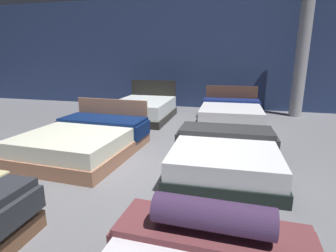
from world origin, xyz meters
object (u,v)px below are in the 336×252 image
Objects in this scene: bed_4 at (143,110)px; support_pillar at (302,53)px; bed_5 at (231,114)px; bed_2 at (86,140)px; bed_3 at (225,155)px.

support_pillar is (4.07, 1.47, 1.49)m from bed_4.
bed_4 reaches higher than bed_5.
bed_3 is at bearing 0.43° from bed_2.
bed_5 is at bearing 88.32° from bed_3.
bed_4 is at bearing 127.09° from bed_3.
support_pillar reaches higher than bed_5.
bed_5 is at bearing 1.26° from bed_4.
support_pillar is (1.76, 4.33, 1.53)m from bed_3.
bed_2 is 0.62× the size of support_pillar.
bed_3 is 4.92m from support_pillar.
bed_4 reaches higher than bed_2.
bed_3 is 3.67m from bed_4.
bed_3 is 0.98× the size of bed_4.
bed_5 is (2.37, 2.85, 0.00)m from bed_2.
bed_3 is 0.97× the size of bed_5.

